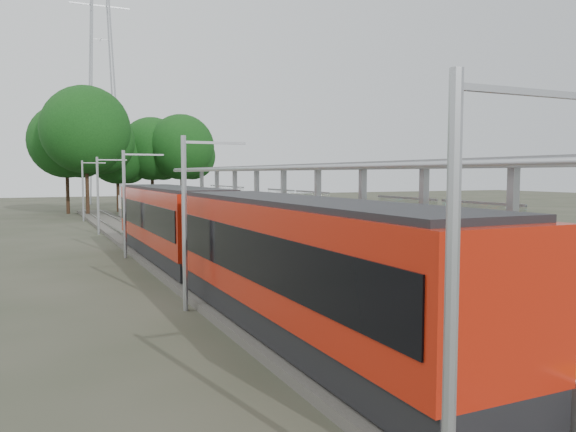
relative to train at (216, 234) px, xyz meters
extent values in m
plane|color=#474438|center=(4.50, -9.56, -2.05)|extent=(200.00, 200.00, 0.00)
cube|color=#59544C|center=(0.00, 10.44, -1.93)|extent=(3.00, 70.00, 0.24)
cube|color=gray|center=(4.50, 10.44, -1.55)|extent=(6.00, 50.00, 1.00)
cube|color=gold|center=(1.95, 10.44, -1.04)|extent=(0.60, 50.00, 0.02)
cube|color=#9EA0A5|center=(4.50, 35.39, -0.45)|extent=(6.00, 0.10, 1.20)
cube|color=black|center=(0.00, -7.02, -1.40)|extent=(2.50, 13.50, 0.70)
cube|color=#AF1D0C|center=(0.00, -7.02, 0.20)|extent=(2.65, 13.50, 2.50)
cube|color=black|center=(0.00, -7.02, 0.25)|extent=(2.72, 12.96, 1.20)
cube|color=black|center=(0.00, -7.02, 1.50)|extent=(2.40, 12.82, 0.15)
cube|color=#0B5B70|center=(1.36, -7.02, 0.05)|extent=(0.04, 1.30, 2.00)
cylinder|color=black|center=(0.00, -11.74, -1.70)|extent=(2.20, 0.70, 0.70)
cube|color=black|center=(0.00, 7.08, -1.40)|extent=(2.50, 13.50, 0.70)
cube|color=#AF1D0C|center=(0.00, 7.08, 0.20)|extent=(2.65, 13.50, 2.50)
cube|color=black|center=(0.00, 7.08, 0.25)|extent=(2.72, 12.96, 1.20)
cube|color=black|center=(0.00, 7.08, 1.50)|extent=(2.40, 12.82, 0.15)
cube|color=#0B5B70|center=(1.36, 7.08, 0.05)|extent=(0.04, 1.30, 2.00)
cylinder|color=black|center=(0.00, 2.36, -1.70)|extent=(2.20, 0.70, 0.70)
cube|color=black|center=(0.00, 0.03, -0.05)|extent=(2.30, 0.80, 2.40)
cube|color=#9EA0A5|center=(6.50, -7.56, 0.70)|extent=(0.25, 0.25, 3.50)
cube|color=#9EA0A5|center=(6.50, -3.56, 0.70)|extent=(0.25, 0.25, 3.50)
cube|color=#9EA0A5|center=(6.50, 0.44, 0.70)|extent=(0.25, 0.25, 3.50)
cube|color=#9EA0A5|center=(6.50, 4.44, 0.70)|extent=(0.25, 0.25, 3.50)
cube|color=#9EA0A5|center=(6.50, 8.44, 0.70)|extent=(0.25, 0.25, 3.50)
cube|color=#9EA0A5|center=(6.50, 12.44, 0.70)|extent=(0.25, 0.25, 3.50)
cube|color=#9EA0A5|center=(6.50, 16.44, 0.70)|extent=(0.25, 0.25, 3.50)
cube|color=#9EA0A5|center=(6.50, 20.44, 0.70)|extent=(0.25, 0.25, 3.50)
cube|color=#9EA0A5|center=(6.50, 24.44, 0.70)|extent=(0.25, 0.25, 3.50)
cube|color=gray|center=(6.10, 6.44, 2.53)|extent=(3.20, 38.00, 0.16)
cylinder|color=#9EA0A5|center=(4.55, 6.44, 2.45)|extent=(0.24, 38.00, 0.24)
cube|color=silver|center=(7.20, -5.56, 0.15)|extent=(0.05, 3.70, 2.20)
cube|color=silver|center=(7.20, -1.56, 0.15)|extent=(0.05, 3.70, 2.20)
cube|color=silver|center=(7.20, 6.44, 0.15)|extent=(0.05, 3.70, 2.20)
cube|color=silver|center=(7.20, 10.44, 0.15)|extent=(0.05, 3.70, 2.20)
cube|color=silver|center=(7.20, 18.44, 0.15)|extent=(0.05, 3.70, 2.20)
cube|color=silver|center=(7.20, 22.44, 0.15)|extent=(0.05, 3.70, 2.20)
cylinder|color=#382316|center=(-2.46, 44.07, 0.50)|extent=(0.36, 0.36, 5.11)
sphere|color=#174F16|center=(-2.46, 44.07, 5.61)|extent=(7.77, 7.77, 7.77)
cylinder|color=#382316|center=(-0.89, 39.62, 0.80)|extent=(0.36, 0.36, 5.71)
sphere|color=#174F16|center=(-0.89, 39.62, 6.51)|extent=(8.68, 8.68, 8.68)
cylinder|color=#382316|center=(2.81, 44.98, 0.04)|extent=(0.36, 0.36, 4.19)
sphere|color=#174F16|center=(2.81, 44.98, 4.23)|extent=(6.37, 6.37, 6.37)
cylinder|color=#382316|center=(6.64, 45.17, 0.30)|extent=(0.36, 0.36, 4.70)
sphere|color=#174F16|center=(6.64, 45.17, 5.00)|extent=(7.15, 7.15, 7.15)
cylinder|color=#382316|center=(9.46, 42.82, 0.35)|extent=(0.36, 0.36, 4.80)
sphere|color=#174F16|center=(9.46, 42.82, 5.15)|extent=(7.30, 7.30, 7.30)
cylinder|color=#9EA0A5|center=(-1.80, -14.56, 0.65)|extent=(0.16, 0.16, 5.40)
cube|color=#9EA0A5|center=(-0.80, -14.56, 3.15)|extent=(2.00, 0.08, 0.08)
cylinder|color=#9EA0A5|center=(-1.80, -2.56, 0.65)|extent=(0.16, 0.16, 5.40)
cube|color=#9EA0A5|center=(-0.80, -2.56, 3.15)|extent=(2.00, 0.08, 0.08)
cylinder|color=#9EA0A5|center=(-1.80, 9.44, 0.65)|extent=(0.16, 0.16, 5.40)
cube|color=#9EA0A5|center=(-0.80, 9.44, 3.15)|extent=(2.00, 0.08, 0.08)
cylinder|color=#9EA0A5|center=(-1.80, 21.44, 0.65)|extent=(0.16, 0.16, 5.40)
cube|color=#9EA0A5|center=(-0.80, 21.44, 3.15)|extent=(2.00, 0.08, 0.08)
cylinder|color=#9EA0A5|center=(-1.80, 33.44, 0.65)|extent=(0.16, 0.16, 5.40)
cube|color=#9EA0A5|center=(-0.80, 33.44, 3.15)|extent=(2.00, 0.08, 0.08)
cube|color=#0F194C|center=(6.68, -5.71, -0.56)|extent=(0.64, 1.67, 0.07)
cube|color=#0F194C|center=(6.47, -5.71, -0.24)|extent=(0.22, 1.63, 0.60)
cube|color=#9EA0A5|center=(6.68, -6.36, -0.81)|extent=(0.44, 0.11, 0.48)
cube|color=#9EA0A5|center=(6.68, -5.06, -0.81)|extent=(0.44, 0.11, 0.48)
cube|color=#0F194C|center=(6.66, 2.74, -0.59)|extent=(0.88, 1.60, 0.06)
cube|color=#0F194C|center=(6.46, 2.74, -0.29)|extent=(0.50, 1.48, 0.56)
cube|color=#9EA0A5|center=(6.66, 2.13, -0.83)|extent=(0.41, 0.18, 0.45)
cube|color=#9EA0A5|center=(6.66, 3.35, -0.83)|extent=(0.41, 0.18, 0.45)
cube|color=#0F194C|center=(7.20, 14.17, -0.60)|extent=(0.72, 1.58, 0.06)
cube|color=#0F194C|center=(7.00, 14.17, -0.29)|extent=(0.33, 1.51, 0.56)
cube|color=#9EA0A5|center=(7.20, 13.56, -0.83)|extent=(0.41, 0.13, 0.45)
cube|color=#9EA0A5|center=(7.20, 14.78, -0.83)|extent=(0.41, 0.13, 0.45)
cylinder|color=beige|center=(5.87, -1.09, -0.39)|extent=(0.35, 0.35, 1.32)
cube|color=red|center=(5.87, -1.09, 0.40)|extent=(0.31, 0.07, 0.22)
cylinder|color=beige|center=(6.59, 17.61, -0.24)|extent=(0.43, 0.43, 1.63)
cube|color=red|center=(6.59, 17.61, 0.74)|extent=(0.38, 0.07, 0.27)
cylinder|color=#9EA0A5|center=(5.49, 10.55, -0.55)|extent=(0.60, 0.60, 1.00)
camera|label=1|loc=(-6.08, -19.45, 2.19)|focal=35.00mm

